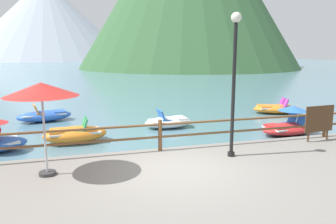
% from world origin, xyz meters
% --- Properties ---
extents(ground_plane, '(200.00, 200.00, 0.00)m').
position_xyz_m(ground_plane, '(0.00, 40.00, 0.00)').
color(ground_plane, slate).
extents(promenade_dock, '(28.00, 8.00, 0.40)m').
position_xyz_m(promenade_dock, '(0.00, -2.20, 0.20)').
color(promenade_dock, gray).
rests_on(promenade_dock, ground).
extents(dock_railing, '(23.92, 0.12, 0.95)m').
position_xyz_m(dock_railing, '(0.00, 1.55, 0.99)').
color(dock_railing, brown).
rests_on(dock_railing, promenade_dock).
extents(lamp_post, '(0.28, 0.28, 3.96)m').
position_xyz_m(lamp_post, '(1.82, 0.50, 2.80)').
color(lamp_post, black).
rests_on(lamp_post, promenade_dock).
extents(sign_board, '(1.18, 0.15, 1.19)m').
position_xyz_m(sign_board, '(5.35, 1.16, 1.13)').
color(sign_board, beige).
rests_on(sign_board, promenade_dock).
extents(beach_umbrella, '(1.70, 1.70, 2.24)m').
position_xyz_m(beach_umbrella, '(-3.12, 0.43, 2.45)').
color(beach_umbrella, '#B2B2B7').
rests_on(beach_umbrella, promenade_dock).
extents(pedal_boat_0, '(2.14, 1.22, 0.83)m').
position_xyz_m(pedal_boat_0, '(1.53, 5.98, 0.26)').
color(pedal_boat_0, white).
rests_on(pedal_boat_0, ground).
extents(pedal_boat_2, '(2.64, 1.50, 1.19)m').
position_xyz_m(pedal_boat_2, '(5.97, 3.48, 0.38)').
color(pedal_boat_2, red).
rests_on(pedal_boat_2, ground).
extents(pedal_boat_3, '(2.39, 1.33, 0.91)m').
position_xyz_m(pedal_boat_3, '(-2.48, 4.68, 0.32)').
color(pedal_boat_3, orange).
rests_on(pedal_boat_3, ground).
extents(pedal_boat_4, '(2.82, 1.85, 0.83)m').
position_xyz_m(pedal_boat_4, '(8.23, 7.63, 0.26)').
color(pedal_boat_4, orange).
rests_on(pedal_boat_4, ground).
extents(pedal_boat_5, '(2.70, 1.60, 0.86)m').
position_xyz_m(pedal_boat_5, '(-3.88, 8.92, 0.28)').
color(pedal_boat_5, blue).
rests_on(pedal_boat_5, ground).
extents(distant_peak, '(67.17, 67.17, 32.37)m').
position_xyz_m(distant_peak, '(-12.52, 136.36, 16.19)').
color(distant_peak, '#A8B2C1').
rests_on(distant_peak, ground).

